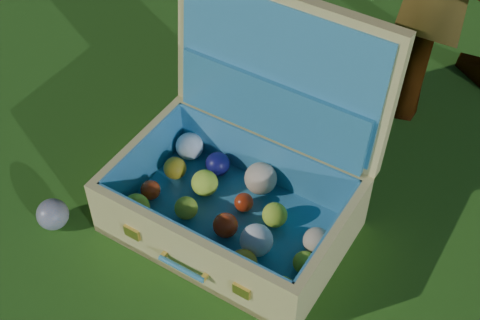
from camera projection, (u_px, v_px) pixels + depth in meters
name	position (u px, v px, depth m)	size (l,w,h in m)	color
ground	(202.00, 254.00, 1.61)	(60.00, 60.00, 0.00)	#215114
stray_ball	(53.00, 214.00, 1.64)	(0.08, 0.08, 0.08)	#396095
suitcase	(246.00, 166.00, 1.60)	(0.65, 0.57, 0.54)	#DACA75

